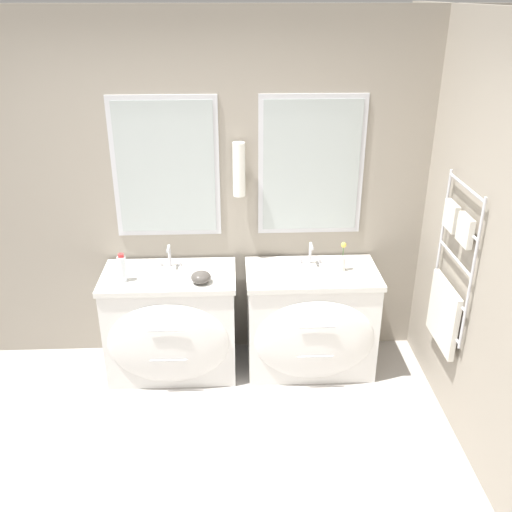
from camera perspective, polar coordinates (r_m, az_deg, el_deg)
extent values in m
cube|color=#9E9384|center=(4.26, -7.10, 6.02)|extent=(5.19, 0.06, 2.60)
cube|color=silver|center=(4.17, -9.01, 8.67)|extent=(0.77, 0.02, 1.03)
cube|color=#B2BCBA|center=(4.16, -9.03, 8.63)|extent=(0.70, 0.01, 0.96)
cube|color=silver|center=(4.18, 5.54, 8.91)|extent=(0.77, 0.02, 1.03)
cube|color=#B2BCBA|center=(4.17, 5.56, 8.87)|extent=(0.70, 0.01, 0.96)
cylinder|color=white|center=(4.09, -1.72, 8.64)|extent=(0.09, 0.09, 0.39)
cube|color=silver|center=(4.14, -1.73, 8.85)|extent=(0.05, 0.02, 0.08)
cube|color=#9E9384|center=(3.60, 21.95, 0.71)|extent=(0.06, 3.74, 2.60)
cylinder|color=silver|center=(3.62, 20.74, -2.00)|extent=(0.02, 0.02, 1.00)
cylinder|color=silver|center=(4.07, 18.00, 1.42)|extent=(0.02, 0.02, 1.00)
cylinder|color=silver|center=(3.68, 20.32, 6.47)|extent=(0.02, 0.54, 0.02)
cylinder|color=silver|center=(3.76, 19.79, 3.07)|extent=(0.02, 0.54, 0.02)
cylinder|color=silver|center=(3.84, 19.29, -0.19)|extent=(0.02, 0.54, 0.02)
cylinder|color=silver|center=(3.95, 18.81, -3.29)|extent=(0.02, 0.54, 0.02)
cylinder|color=silver|center=(4.06, 18.36, -6.23)|extent=(0.02, 0.54, 0.02)
cube|color=silver|center=(4.02, 18.22, -5.53)|extent=(0.04, 0.45, 0.45)
cube|color=silver|center=(3.65, 20.19, 2.43)|extent=(0.04, 0.18, 0.18)
cube|color=silver|center=(3.85, 18.94, 3.79)|extent=(0.04, 0.18, 0.18)
cube|color=white|center=(4.37, -8.40, -6.82)|extent=(0.94, 0.52, 0.78)
ellipsoid|color=white|center=(4.15, -8.72, -8.69)|extent=(0.86, 0.11, 0.65)
cube|color=silver|center=(4.17, -8.74, -2.05)|extent=(0.97, 0.54, 0.04)
ellipsoid|color=white|center=(4.15, -8.76, -2.42)|extent=(0.38, 0.33, 0.07)
cylinder|color=silver|center=(4.01, -8.95, -7.37)|extent=(0.26, 0.01, 0.01)
cylinder|color=silver|center=(4.15, -8.72, -10.27)|extent=(0.26, 0.01, 0.01)
cube|color=white|center=(4.38, 5.42, -6.55)|extent=(0.94, 0.52, 0.78)
ellipsoid|color=white|center=(4.16, 5.89, -8.40)|extent=(0.86, 0.11, 0.65)
cube|color=silver|center=(4.18, 5.65, -1.77)|extent=(0.97, 0.54, 0.04)
ellipsoid|color=white|center=(4.17, 5.68, -2.15)|extent=(0.38, 0.33, 0.07)
cylinder|color=silver|center=(4.02, 6.11, -7.07)|extent=(0.26, 0.01, 0.01)
cylinder|color=silver|center=(4.16, 5.96, -9.97)|extent=(0.26, 0.01, 0.01)
cylinder|color=silver|center=(4.25, -8.65, 0.05)|extent=(0.02, 0.02, 0.17)
cylinder|color=silver|center=(4.18, -8.77, 0.69)|extent=(0.02, 0.09, 0.02)
cylinder|color=silver|center=(4.29, -9.53, -0.75)|extent=(0.03, 0.03, 0.04)
cylinder|color=silver|center=(4.27, -7.66, -0.72)|extent=(0.03, 0.03, 0.04)
cylinder|color=silver|center=(4.26, 5.45, 0.31)|extent=(0.02, 0.02, 0.17)
cylinder|color=silver|center=(4.19, 5.57, 0.95)|extent=(0.02, 0.09, 0.02)
cylinder|color=silver|center=(4.28, 4.49, -0.49)|extent=(0.03, 0.03, 0.04)
cylinder|color=silver|center=(4.30, 6.34, -0.46)|extent=(0.03, 0.03, 0.04)
cylinder|color=silver|center=(4.09, -13.23, -1.28)|extent=(0.06, 0.06, 0.18)
cylinder|color=red|center=(4.04, -13.37, 0.05)|extent=(0.04, 0.04, 0.02)
ellipsoid|color=#4C4742|center=(3.99, -5.53, -2.13)|extent=(0.14, 0.14, 0.08)
cylinder|color=silver|center=(4.19, 8.63, -0.77)|extent=(0.04, 0.04, 0.11)
cylinder|color=#477238|center=(4.15, 8.72, 0.49)|extent=(0.01, 0.01, 0.10)
sphere|color=#E5BF47|center=(4.13, 8.76, 1.10)|extent=(0.04, 0.04, 0.04)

